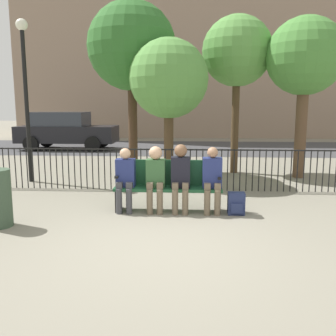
{
  "coord_description": "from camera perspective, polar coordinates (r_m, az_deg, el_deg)",
  "views": [
    {
      "loc": [
        0.4,
        -4.89,
        1.92
      ],
      "look_at": [
        0.0,
        1.73,
        0.8
      ],
      "focal_mm": 40.0,
      "sensor_mm": 36.0,
      "label": 1
    }
  ],
  "objects": [
    {
      "name": "backpack",
      "position": [
        6.76,
        10.35,
        -5.37
      ],
      "size": [
        0.3,
        0.24,
        0.39
      ],
      "color": "navy",
      "rests_on": "ground"
    },
    {
      "name": "park_bench",
      "position": [
        6.86,
        0.04,
        -2.36
      ],
      "size": [
        1.94,
        0.45,
        0.92
      ],
      "color": "#194728",
      "rests_on": "ground"
    },
    {
      "name": "ground_plane",
      "position": [
        5.27,
        -1.15,
        -11.79
      ],
      "size": [
        80.0,
        80.0,
        0.0
      ],
      "primitive_type": "plane",
      "color": "gray"
    },
    {
      "name": "seated_person_0",
      "position": [
        6.79,
        -6.54,
        -1.28
      ],
      "size": [
        0.34,
        0.39,
        1.16
      ],
      "color": "#3D3D42",
      "rests_on": "ground"
    },
    {
      "name": "seated_person_2",
      "position": [
        6.69,
        1.93,
        -0.94
      ],
      "size": [
        0.34,
        0.39,
        1.23
      ],
      "color": "brown",
      "rests_on": "ground"
    },
    {
      "name": "fence_railing",
      "position": [
        8.46,
        0.59,
        0.33
      ],
      "size": [
        9.01,
        0.03,
        0.95
      ],
      "color": "black",
      "rests_on": "ground"
    },
    {
      "name": "tree_0",
      "position": [
        10.54,
        20.16,
        15.44
      ],
      "size": [
        1.99,
        1.99,
        4.14
      ],
      "color": "brown",
      "rests_on": "ground"
    },
    {
      "name": "lamp_post",
      "position": [
        9.96,
        -20.97,
        12.77
      ],
      "size": [
        0.28,
        0.28,
        3.94
      ],
      "color": "black",
      "rests_on": "ground"
    },
    {
      "name": "tree_1",
      "position": [
        9.51,
        0.11,
        13.34
      ],
      "size": [
        1.97,
        1.97,
        3.55
      ],
      "color": "#4C3823",
      "rests_on": "ground"
    },
    {
      "name": "seated_person_3",
      "position": [
        6.7,
        6.76,
        -1.32
      ],
      "size": [
        0.34,
        0.39,
        1.19
      ],
      "color": "brown",
      "rests_on": "ground"
    },
    {
      "name": "seated_person_1",
      "position": [
        6.72,
        -1.92,
        -1.02
      ],
      "size": [
        0.34,
        0.39,
        1.19
      ],
      "color": "brown",
      "rests_on": "ground"
    },
    {
      "name": "tree_3",
      "position": [
        10.87,
        10.49,
        16.95
      ],
      "size": [
        1.92,
        1.92,
        4.34
      ],
      "color": "#4C3823",
      "rests_on": "ground"
    },
    {
      "name": "tree_2",
      "position": [
        10.71,
        -5.57,
        17.87
      ],
      "size": [
        2.4,
        2.4,
        4.7
      ],
      "color": "#422D1E",
      "rests_on": "ground"
    },
    {
      "name": "street_surface",
      "position": [
        17.01,
        2.07,
        3.12
      ],
      "size": [
        24.0,
        6.0,
        0.01
      ],
      "color": "#3D3D3F",
      "rests_on": "ground"
    },
    {
      "name": "parked_car_0",
      "position": [
        16.94,
        -15.31,
        5.62
      ],
      "size": [
        4.2,
        1.94,
        1.62
      ],
      "color": "black",
      "rests_on": "ground"
    }
  ]
}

